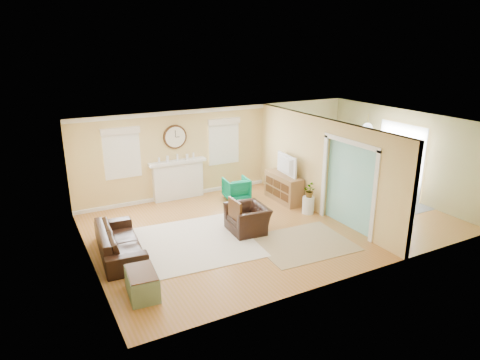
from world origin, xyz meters
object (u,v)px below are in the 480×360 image
object	(u,v)px
sofa	(120,241)
credenza	(283,188)
green_chair	(236,189)
dining_table	(363,189)
eames_chair	(248,219)

from	to	relation	value
sofa	credenza	size ratio (longest dim) A/B	1.57
sofa	green_chair	bearing A→B (deg)	-59.47
sofa	dining_table	distance (m)	7.17
eames_chair	dining_table	size ratio (longest dim) A/B	0.58
sofa	dining_table	size ratio (longest dim) A/B	1.24
sofa	dining_table	xyz separation A→B (m)	(7.17, 0.12, -0.01)
sofa	credenza	distance (m)	5.14
green_chair	credenza	size ratio (longest dim) A/B	0.51
eames_chair	credenza	size ratio (longest dim) A/B	0.73
eames_chair	dining_table	bearing A→B (deg)	98.46
green_chair	eames_chair	bearing A→B (deg)	75.32
green_chair	dining_table	world-z (taller)	green_chair
eames_chair	sofa	bearing A→B (deg)	-91.08
eames_chair	green_chair	bearing A→B (deg)	162.73
eames_chair	credenza	world-z (taller)	credenza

